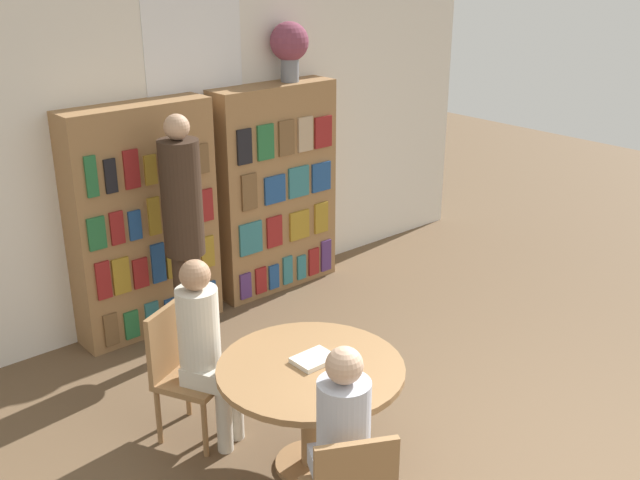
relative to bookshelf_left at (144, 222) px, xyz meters
The scene contains 10 objects.
wall_back 0.89m from the bookshelf_left, 16.53° to the left, with size 6.40×0.07×3.00m.
bookshelf_left is the anchor object (origin of this frame).
bookshelf_right 1.31m from the bookshelf_left, ahead, with size 1.19×0.34×1.87m.
flower_vase 1.96m from the bookshelf_left, ahead, with size 0.34×0.34×0.51m.
reading_table 2.28m from the bookshelf_left, 94.21° to the right, with size 1.10×1.10×0.70m.
chair_left_side 1.61m from the bookshelf_left, 111.04° to the right, with size 0.54×0.54×0.88m.
seated_reader_left 1.69m from the bookshelf_left, 106.54° to the right, with size 0.38×0.40×1.24m.
seated_reader_right 2.92m from the bookshelf_left, 99.83° to the right, with size 0.38×0.41×1.24m.
librarian_standing 0.55m from the bookshelf_left, 82.74° to the right, with size 0.30×0.57×1.87m.
open_book_on_table 2.23m from the bookshelf_left, 93.03° to the right, with size 0.24×0.18×0.03m.
Camera 1 is at (-3.25, -1.74, 2.97)m, focal length 42.00 mm.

